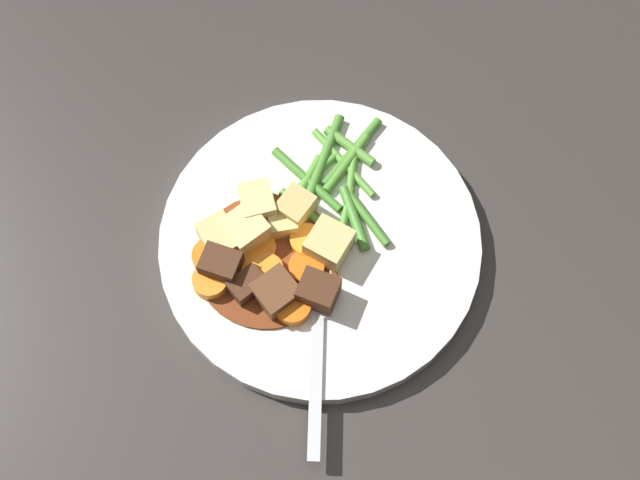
# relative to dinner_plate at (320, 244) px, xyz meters

# --- Properties ---
(ground_plane) EXTENTS (3.00, 3.00, 0.00)m
(ground_plane) POSITION_rel_dinner_plate_xyz_m (0.00, 0.00, -0.01)
(ground_plane) COLOR #383330
(dinner_plate) EXTENTS (0.27, 0.27, 0.02)m
(dinner_plate) POSITION_rel_dinner_plate_xyz_m (0.00, 0.00, 0.00)
(dinner_plate) COLOR white
(dinner_plate) RESTS_ON ground_plane
(stew_sauce) EXTENTS (0.12, 0.12, 0.00)m
(stew_sauce) POSITION_rel_dinner_plate_xyz_m (0.05, -0.01, 0.01)
(stew_sauce) COLOR brown
(stew_sauce) RESTS_ON dinner_plate
(carrot_slice_0) EXTENTS (0.03, 0.03, 0.01)m
(carrot_slice_0) POSITION_rel_dinner_plate_xyz_m (0.09, -0.03, 0.02)
(carrot_slice_0) COLOR orange
(carrot_slice_0) RESTS_ON dinner_plate
(carrot_slice_1) EXTENTS (0.04, 0.04, 0.01)m
(carrot_slice_1) POSITION_rel_dinner_plate_xyz_m (0.05, -0.01, 0.01)
(carrot_slice_1) COLOR orange
(carrot_slice_1) RESTS_ON dinner_plate
(carrot_slice_2) EXTENTS (0.04, 0.04, 0.01)m
(carrot_slice_2) POSITION_rel_dinner_plate_xyz_m (0.01, -0.01, 0.01)
(carrot_slice_2) COLOR orange
(carrot_slice_2) RESTS_ON dinner_plate
(carrot_slice_3) EXTENTS (0.04, 0.04, 0.01)m
(carrot_slice_3) POSITION_rel_dinner_plate_xyz_m (0.06, -0.02, 0.01)
(carrot_slice_3) COLOR orange
(carrot_slice_3) RESTS_ON dinner_plate
(carrot_slice_4) EXTENTS (0.04, 0.04, 0.01)m
(carrot_slice_4) POSITION_rel_dinner_plate_xyz_m (0.03, 0.01, 0.01)
(carrot_slice_4) COLOR orange
(carrot_slice_4) RESTS_ON dinner_plate
(carrot_slice_5) EXTENTS (0.04, 0.04, 0.01)m
(carrot_slice_5) POSITION_rel_dinner_plate_xyz_m (0.08, -0.05, 0.01)
(carrot_slice_5) COLOR orange
(carrot_slice_5) RESTS_ON dinner_plate
(carrot_slice_6) EXTENTS (0.04, 0.04, 0.01)m
(carrot_slice_6) POSITION_rel_dinner_plate_xyz_m (0.06, 0.03, 0.02)
(carrot_slice_6) COLOR orange
(carrot_slice_6) RESTS_ON dinner_plate
(carrot_slice_7) EXTENTS (0.03, 0.03, 0.01)m
(carrot_slice_7) POSITION_rel_dinner_plate_xyz_m (0.04, -0.03, 0.01)
(carrot_slice_7) COLOR orange
(carrot_slice_7) RESTS_ON dinner_plate
(potato_chunk_0) EXTENTS (0.04, 0.04, 0.03)m
(potato_chunk_0) POSITION_rel_dinner_plate_xyz_m (0.02, -0.05, 0.02)
(potato_chunk_0) COLOR #EAD68C
(potato_chunk_0) RESTS_ON dinner_plate
(potato_chunk_1) EXTENTS (0.03, 0.03, 0.03)m
(potato_chunk_1) POSITION_rel_dinner_plate_xyz_m (-0.00, -0.03, 0.02)
(potato_chunk_1) COLOR #DBBC6B
(potato_chunk_1) RESTS_ON dinner_plate
(potato_chunk_2) EXTENTS (0.03, 0.03, 0.03)m
(potato_chunk_2) POSITION_rel_dinner_plate_xyz_m (0.05, -0.04, 0.02)
(potato_chunk_2) COLOR #EAD68C
(potato_chunk_2) RESTS_ON dinner_plate
(potato_chunk_3) EXTENTS (0.03, 0.04, 0.03)m
(potato_chunk_3) POSITION_rel_dinner_plate_xyz_m (0.07, -0.05, 0.02)
(potato_chunk_3) COLOR #E5CC7A
(potato_chunk_3) RESTS_ON dinner_plate
(potato_chunk_4) EXTENTS (0.04, 0.04, 0.03)m
(potato_chunk_4) POSITION_rel_dinner_plate_xyz_m (0.00, 0.01, 0.02)
(potato_chunk_4) COLOR #E5CC7A
(potato_chunk_4) RESTS_ON dinner_plate
(potato_chunk_5) EXTENTS (0.03, 0.03, 0.02)m
(potato_chunk_5) POSITION_rel_dinner_plate_xyz_m (0.02, -0.03, 0.02)
(potato_chunk_5) COLOR #E5CC7A
(potato_chunk_5) RESTS_ON dinner_plate
(meat_chunk_0) EXTENTS (0.04, 0.04, 0.03)m
(meat_chunk_0) POSITION_rel_dinner_plate_xyz_m (0.08, -0.03, 0.02)
(meat_chunk_0) COLOR #4C2B19
(meat_chunk_0) RESTS_ON dinner_plate
(meat_chunk_1) EXTENTS (0.03, 0.03, 0.02)m
(meat_chunk_1) POSITION_rel_dinner_plate_xyz_m (0.06, 0.02, 0.02)
(meat_chunk_1) COLOR brown
(meat_chunk_1) RESTS_ON dinner_plate
(meat_chunk_2) EXTENTS (0.04, 0.04, 0.03)m
(meat_chunk_2) POSITION_rel_dinner_plate_xyz_m (0.03, 0.04, 0.02)
(meat_chunk_2) COLOR #4C2B19
(meat_chunk_2) RESTS_ON dinner_plate
(meat_chunk_3) EXTENTS (0.03, 0.02, 0.02)m
(meat_chunk_3) POSITION_rel_dinner_plate_xyz_m (0.07, -0.01, 0.02)
(meat_chunk_3) COLOR #4C2B19
(meat_chunk_3) RESTS_ON dinner_plate
(green_bean_0) EXTENTS (0.05, 0.04, 0.01)m
(green_bean_0) POSITION_rel_dinner_plate_xyz_m (-0.03, 0.00, 0.01)
(green_bean_0) COLOR #599E38
(green_bean_0) RESTS_ON dinner_plate
(green_bean_1) EXTENTS (0.05, 0.05, 0.01)m
(green_bean_1) POSITION_rel_dinner_plate_xyz_m (-0.06, -0.03, 0.01)
(green_bean_1) COLOR #599E38
(green_bean_1) RESTS_ON dinner_plate
(green_bean_2) EXTENTS (0.01, 0.08, 0.01)m
(green_bean_2) POSITION_rel_dinner_plate_xyz_m (-0.03, -0.05, 0.01)
(green_bean_2) COLOR #4C8E33
(green_bean_2) RESTS_ON dinner_plate
(green_bean_3) EXTENTS (0.02, 0.05, 0.01)m
(green_bean_3) POSITION_rel_dinner_plate_xyz_m (-0.08, -0.05, 0.01)
(green_bean_3) COLOR #66AD42
(green_bean_3) RESTS_ON dinner_plate
(green_bean_4) EXTENTS (0.08, 0.02, 0.01)m
(green_bean_4) POSITION_rel_dinner_plate_xyz_m (-0.07, -0.04, 0.01)
(green_bean_4) COLOR #4C8E33
(green_bean_4) RESTS_ON dinner_plate
(green_bean_5) EXTENTS (0.02, 0.08, 0.01)m
(green_bean_5) POSITION_rel_dinner_plate_xyz_m (-0.01, -0.02, 0.01)
(green_bean_5) COLOR #599E38
(green_bean_5) RESTS_ON dinner_plate
(green_bean_6) EXTENTS (0.01, 0.08, 0.01)m
(green_bean_6) POSITION_rel_dinner_plate_xyz_m (-0.06, -0.04, 0.01)
(green_bean_6) COLOR #66AD42
(green_bean_6) RESTS_ON dinner_plate
(green_bean_7) EXTENTS (0.06, 0.03, 0.01)m
(green_bean_7) POSITION_rel_dinner_plate_xyz_m (-0.06, -0.04, 0.01)
(green_bean_7) COLOR #599E38
(green_bean_7) RESTS_ON dinner_plate
(green_bean_8) EXTENTS (0.01, 0.06, 0.01)m
(green_bean_8) POSITION_rel_dinner_plate_xyz_m (-0.04, 0.01, 0.01)
(green_bean_8) COLOR #4C8E33
(green_bean_8) RESTS_ON dinner_plate
(green_bean_9) EXTENTS (0.07, 0.01, 0.01)m
(green_bean_9) POSITION_rel_dinner_plate_xyz_m (-0.03, -0.05, 0.01)
(green_bean_9) COLOR #599E38
(green_bean_9) RESTS_ON dinner_plate
(green_bean_10) EXTENTS (0.06, 0.03, 0.01)m
(green_bean_10) POSITION_rel_dinner_plate_xyz_m (-0.02, -0.05, 0.01)
(green_bean_10) COLOR #599E38
(green_bean_10) RESTS_ON dinner_plate
(green_bean_11) EXTENTS (0.08, 0.05, 0.01)m
(green_bean_11) POSITION_rel_dinner_plate_xyz_m (-0.05, -0.06, 0.01)
(green_bean_11) COLOR #4C8E33
(green_bean_11) RESTS_ON dinner_plate
(green_bean_12) EXTENTS (0.03, 0.06, 0.01)m
(green_bean_12) POSITION_rel_dinner_plate_xyz_m (-0.03, 0.01, 0.01)
(green_bean_12) COLOR #4C8E33
(green_bean_12) RESTS_ON dinner_plate
(fork) EXTENTS (0.13, 0.14, 0.00)m
(fork) POSITION_rel_dinner_plate_xyz_m (0.06, 0.07, 0.01)
(fork) COLOR silver
(fork) RESTS_ON dinner_plate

